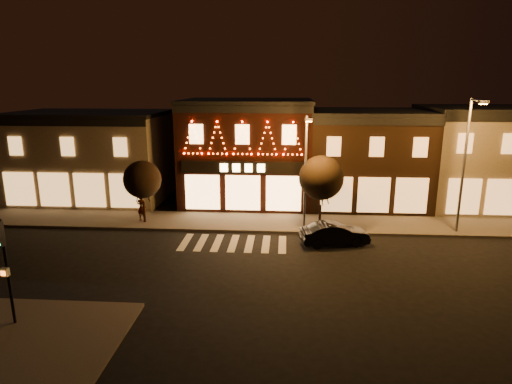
# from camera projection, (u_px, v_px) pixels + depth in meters

# --- Properties ---
(ground) EXTENTS (120.00, 120.00, 0.00)m
(ground) POSITION_uv_depth(u_px,v_px,m) (224.00, 270.00, 22.90)
(ground) COLOR black
(ground) RESTS_ON ground
(sidewalk_far) EXTENTS (44.00, 4.00, 0.15)m
(sidewalk_far) POSITION_uv_depth(u_px,v_px,m) (269.00, 223.00, 30.49)
(sidewalk_far) COLOR #47423D
(sidewalk_far) RESTS_ON ground
(sidewalk_near) EXTENTS (7.00, 7.00, 0.15)m
(sidewalk_near) POSITION_uv_depth(u_px,v_px,m) (21.00, 348.00, 16.06)
(sidewalk_near) COLOR #47423D
(sidewalk_near) RESTS_ON ground
(building_left) EXTENTS (12.20, 8.28, 7.30)m
(building_left) POSITION_uv_depth(u_px,v_px,m) (93.00, 156.00, 36.42)
(building_left) COLOR #796956
(building_left) RESTS_ON ground
(building_pulp) EXTENTS (10.20, 8.34, 8.30)m
(building_pulp) POSITION_uv_depth(u_px,v_px,m) (247.00, 151.00, 35.41)
(building_pulp) COLOR black
(building_pulp) RESTS_ON ground
(building_right_a) EXTENTS (9.20, 8.28, 7.50)m
(building_right_a) POSITION_uv_depth(u_px,v_px,m) (366.00, 157.00, 34.89)
(building_right_a) COLOR black
(building_right_a) RESTS_ON ground
(building_right_b) EXTENTS (9.20, 8.28, 7.80)m
(building_right_b) POSITION_uv_depth(u_px,v_px,m) (482.00, 157.00, 34.25)
(building_right_b) COLOR #796956
(building_right_b) RESTS_ON ground
(traffic_signal_near) EXTENTS (0.33, 0.46, 4.39)m
(traffic_signal_near) POSITION_uv_depth(u_px,v_px,m) (2.00, 252.00, 16.76)
(traffic_signal_near) COLOR black
(traffic_signal_near) RESTS_ON sidewalk_near
(streetlamp_mid) EXTENTS (0.47, 1.70, 7.45)m
(streetlamp_mid) POSITION_uv_depth(u_px,v_px,m) (306.00, 165.00, 27.68)
(streetlamp_mid) COLOR #59595E
(streetlamp_mid) RESTS_ON sidewalk_far
(streetlamp_right) EXTENTS (0.53, 1.94, 8.52)m
(streetlamp_right) POSITION_uv_depth(u_px,v_px,m) (467.00, 156.00, 27.03)
(streetlamp_right) COLOR #59595E
(streetlamp_right) RESTS_ON sidewalk_far
(tree_left) EXTENTS (2.58, 2.58, 4.31)m
(tree_left) POSITION_uv_depth(u_px,v_px,m) (142.00, 180.00, 29.70)
(tree_left) COLOR black
(tree_left) RESTS_ON sidewalk_far
(tree_right) EXTENTS (2.92, 2.92, 4.88)m
(tree_right) POSITION_uv_depth(u_px,v_px,m) (321.00, 178.00, 28.34)
(tree_right) COLOR black
(tree_right) RESTS_ON sidewalk_far
(dark_sedan) EXTENTS (4.33, 2.24, 1.36)m
(dark_sedan) POSITION_uv_depth(u_px,v_px,m) (334.00, 234.00, 26.43)
(dark_sedan) COLOR black
(dark_sedan) RESTS_ON ground
(pedestrian) EXTENTS (0.78, 0.60, 1.90)m
(pedestrian) POSITION_uv_depth(u_px,v_px,m) (142.00, 207.00, 30.49)
(pedestrian) COLOR gray
(pedestrian) RESTS_ON sidewalk_far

